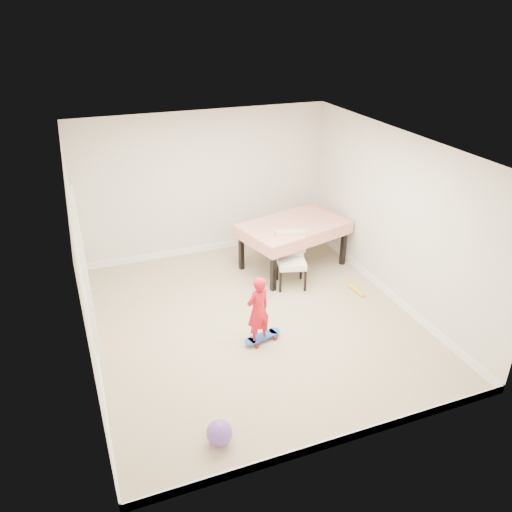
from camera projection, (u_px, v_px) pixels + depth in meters
name	position (u px, v px, depth m)	size (l,w,h in m)	color
ground	(254.00, 320.00, 7.36)	(5.00, 5.00, 0.00)	tan
ceiling	(254.00, 147.00, 6.19)	(4.50, 5.00, 0.04)	white
wall_back	(205.00, 185.00, 8.84)	(4.50, 0.04, 2.60)	beige
wall_front	(346.00, 345.00, 4.70)	(4.50, 0.04, 2.60)	beige
wall_left	(83.00, 268.00, 6.07)	(0.04, 5.00, 2.60)	beige
wall_right	(393.00, 218.00, 7.47)	(0.04, 5.00, 2.60)	beige
door	(86.00, 276.00, 6.45)	(0.10, 0.94, 2.11)	white
baseboard_back	(208.00, 247.00, 9.41)	(4.50, 0.02, 0.12)	white
baseboard_front	(337.00, 441.00, 5.26)	(4.50, 0.02, 0.12)	white
baseboard_left	(97.00, 350.00, 6.63)	(0.02, 5.00, 0.12)	white
baseboard_right	(384.00, 289.00, 8.04)	(0.02, 5.00, 0.12)	white
dining_table	(293.00, 245.00, 8.68)	(1.76, 1.10, 0.83)	#A80E09
dining_chair	(292.00, 261.00, 8.06)	(0.50, 0.58, 0.91)	beige
skateboard	(263.00, 338.00, 6.89)	(0.57, 0.21, 0.09)	blue
child	(258.00, 312.00, 6.65)	(0.36, 0.24, 0.99)	red
balloon	(219.00, 433.00, 5.25)	(0.28, 0.28, 0.28)	#704AB1
foam_toy	(356.00, 290.00, 8.06)	(0.06, 0.06, 0.40)	yellow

